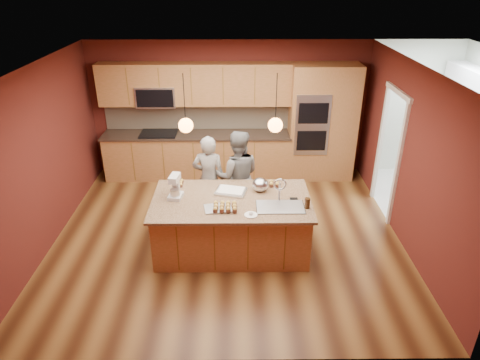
{
  "coord_description": "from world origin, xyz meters",
  "views": [
    {
      "loc": [
        0.15,
        -5.86,
        3.9
      ],
      "look_at": [
        0.2,
        -0.1,
        1.04
      ],
      "focal_mm": 32.0,
      "sensor_mm": 36.0,
      "label": 1
    }
  ],
  "objects_px": {
    "island": "(233,224)",
    "person_left": "(209,179)",
    "mixing_bowl": "(260,185)",
    "person_right": "(237,176)",
    "stand_mixer": "(175,188)"
  },
  "relations": [
    {
      "from": "island",
      "to": "person_left",
      "type": "relative_size",
      "value": 1.55
    },
    {
      "from": "island",
      "to": "mixing_bowl",
      "type": "height_order",
      "value": "island"
    },
    {
      "from": "island",
      "to": "person_right",
      "type": "xyz_separation_m",
      "value": [
        0.07,
        0.91,
        0.36
      ]
    },
    {
      "from": "island",
      "to": "person_right",
      "type": "relative_size",
      "value": 1.47
    },
    {
      "from": "person_right",
      "to": "mixing_bowl",
      "type": "distance_m",
      "value": 0.74
    },
    {
      "from": "island",
      "to": "mixing_bowl",
      "type": "relative_size",
      "value": 9.28
    },
    {
      "from": "person_right",
      "to": "stand_mixer",
      "type": "distance_m",
      "value": 1.25
    },
    {
      "from": "island",
      "to": "person_right",
      "type": "height_order",
      "value": "person_right"
    },
    {
      "from": "person_right",
      "to": "mixing_bowl",
      "type": "bearing_deg",
      "value": 117.8
    },
    {
      "from": "island",
      "to": "person_left",
      "type": "bearing_deg",
      "value": 113.73
    },
    {
      "from": "stand_mixer",
      "to": "mixing_bowl",
      "type": "distance_m",
      "value": 1.28
    },
    {
      "from": "person_left",
      "to": "mixing_bowl",
      "type": "xyz_separation_m",
      "value": [
        0.82,
        -0.63,
        0.21
      ]
    },
    {
      "from": "person_right",
      "to": "mixing_bowl",
      "type": "height_order",
      "value": "person_right"
    },
    {
      "from": "person_left",
      "to": "stand_mixer",
      "type": "xyz_separation_m",
      "value": [
        -0.44,
        -0.83,
        0.26
      ]
    },
    {
      "from": "stand_mixer",
      "to": "mixing_bowl",
      "type": "bearing_deg",
      "value": 18.35
    }
  ]
}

